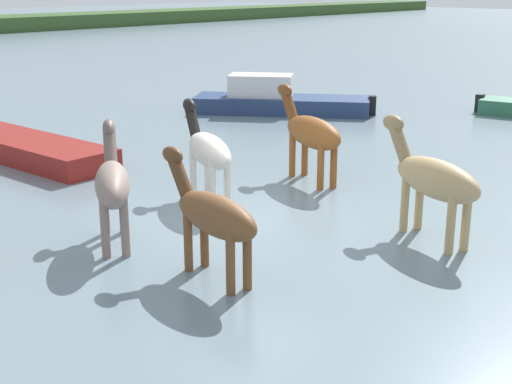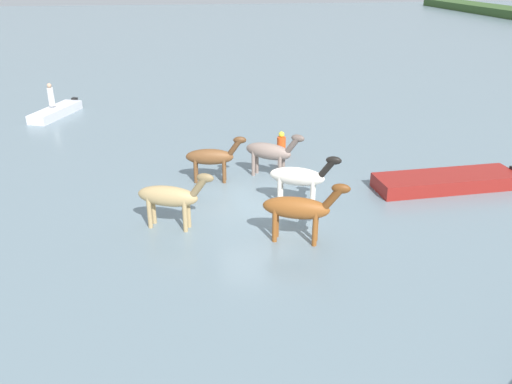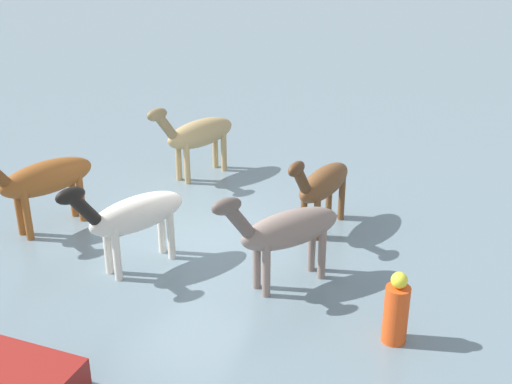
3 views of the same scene
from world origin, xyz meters
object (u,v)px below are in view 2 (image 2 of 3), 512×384
at_px(horse_gray_outer, 170,197).
at_px(buoy_channel_marker, 281,146).
at_px(horse_dun_straggler, 270,152).
at_px(boat_tender_starboard, 56,113).
at_px(horse_lead, 299,208).
at_px(person_boatman_standing, 51,95).
at_px(horse_chestnut_trailing, 212,157).
at_px(horse_dark_mare, 300,177).
at_px(boat_launch_far, 446,183).

distance_m(horse_gray_outer, buoy_channel_marker, 7.22).
xyz_separation_m(horse_dun_straggler, boat_tender_starboard, (-10.08, -9.83, -0.85)).
bearing_deg(buoy_channel_marker, horse_gray_outer, -38.27).
height_order(horse_gray_outer, buoy_channel_marker, horse_gray_outer).
distance_m(horse_gray_outer, boat_tender_starboard, 15.07).
bearing_deg(buoy_channel_marker, horse_dun_straggler, -21.82).
height_order(horse_lead, person_boatman_standing, horse_lead).
xyz_separation_m(horse_chestnut_trailing, boat_tender_starboard, (-10.20, -7.64, -0.80)).
bearing_deg(horse_lead, horse_gray_outer, 179.45).
bearing_deg(horse_lead, horse_dark_mare, 97.39).
xyz_separation_m(boat_launch_far, person_boatman_standing, (-12.07, -16.10, 0.93)).
bearing_deg(horse_dark_mare, horse_chestnut_trailing, 161.62).
distance_m(horse_dun_straggler, person_boatman_standing, 14.22).
bearing_deg(boat_tender_starboard, horse_dun_straggler, 65.60).
height_order(horse_chestnut_trailing, buoy_channel_marker, horse_chestnut_trailing).
bearing_deg(horse_lead, boat_tender_starboard, 143.34).
xyz_separation_m(horse_dun_straggler, horse_lead, (5.02, -0.03, 0.05)).
bearing_deg(boat_launch_far, horse_dun_straggler, -20.46).
bearing_deg(horse_dark_mare, horse_lead, -79.15).
height_order(boat_tender_starboard, boat_launch_far, boat_launch_far).
xyz_separation_m(horse_lead, person_boatman_standing, (-15.15, -9.95, 0.05)).
height_order(boat_launch_far, buoy_channel_marker, buoy_channel_marker).
height_order(boat_tender_starboard, person_boatman_standing, person_boatman_standing).
distance_m(horse_dun_straggler, horse_lead, 5.02).
xyz_separation_m(horse_chestnut_trailing, horse_lead, (4.90, 2.16, 0.10)).
relative_size(boat_tender_starboard, buoy_channel_marker, 3.34).
bearing_deg(boat_launch_far, horse_chestnut_trailing, -15.28).
xyz_separation_m(boat_launch_far, buoy_channel_marker, (-3.95, -5.32, 0.33)).
bearing_deg(boat_tender_starboard, horse_chestnut_trailing, 58.16).
bearing_deg(horse_lead, person_boatman_standing, 143.64).
bearing_deg(boat_tender_starboard, person_boatman_standing, -88.18).
xyz_separation_m(boat_tender_starboard, person_boatman_standing, (-0.05, -0.15, 0.95)).
bearing_deg(boat_tender_starboard, boat_launch_far, 74.37).
bearing_deg(person_boatman_standing, boat_launch_far, 53.16).
relative_size(horse_dun_straggler, boat_tender_starboard, 0.56).
distance_m(horse_chestnut_trailing, horse_dun_straggler, 2.19).
relative_size(horse_dark_mare, boat_launch_far, 0.42).
xyz_separation_m(horse_chestnut_trailing, horse_dun_straggler, (-0.12, 2.19, 0.05)).
xyz_separation_m(horse_gray_outer, buoy_channel_marker, (-5.66, 4.46, -0.53)).
distance_m(horse_gray_outer, horse_dark_mare, 4.31).
relative_size(boat_launch_far, person_boatman_standing, 4.59).
xyz_separation_m(horse_dun_straggler, buoy_channel_marker, (-2.02, 0.81, -0.50)).
relative_size(person_boatman_standing, buoy_channel_marker, 1.04).
relative_size(horse_lead, buoy_channel_marker, 2.14).
relative_size(horse_chestnut_trailing, boat_launch_far, 0.41).
bearing_deg(horse_dun_straggler, boat_launch_far, 17.62).
bearing_deg(buoy_channel_marker, horse_chestnut_trailing, -54.48).
relative_size(horse_gray_outer, horse_dun_straggler, 1.12).
bearing_deg(horse_lead, horse_dun_straggler, 110.06).
xyz_separation_m(horse_chestnut_trailing, buoy_channel_marker, (-2.14, 3.00, -0.45)).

